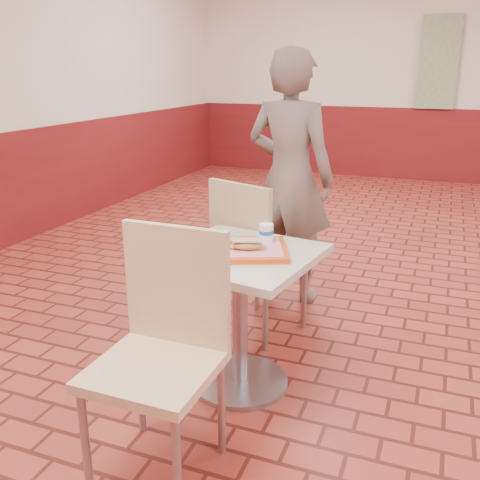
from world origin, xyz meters
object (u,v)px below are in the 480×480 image
(chair_main_front, at_px, (164,341))
(ring_donut, at_px, (227,239))
(serving_tray, at_px, (240,249))
(paper_cup, at_px, (266,233))
(chair_main_back, at_px, (253,251))
(customer, at_px, (290,178))
(long_john_donut, at_px, (246,245))
(main_table, at_px, (240,297))

(chair_main_front, height_order, ring_donut, chair_main_front)
(serving_tray, height_order, paper_cup, paper_cup)
(chair_main_back, bearing_deg, chair_main_front, 112.85)
(paper_cup, bearing_deg, chair_main_back, 117.41)
(chair_main_front, distance_m, serving_tray, 0.64)
(customer, relative_size, long_john_donut, 10.18)
(serving_tray, height_order, ring_donut, ring_donut)
(main_table, relative_size, long_john_donut, 4.32)
(main_table, distance_m, ring_donut, 0.29)
(ring_donut, bearing_deg, paper_cup, 26.24)
(ring_donut, distance_m, paper_cup, 0.19)
(serving_tray, distance_m, long_john_donut, 0.06)
(serving_tray, relative_size, ring_donut, 4.36)
(chair_main_back, xyz_separation_m, customer, (0.03, 0.64, 0.31))
(chair_main_back, height_order, customer, customer)
(chair_main_front, xyz_separation_m, chair_main_back, (-0.04, 1.14, -0.01))
(chair_main_back, bearing_deg, long_john_donut, 127.27)
(customer, distance_m, serving_tray, 1.18)
(chair_main_front, xyz_separation_m, serving_tray, (0.08, 0.61, 0.19))
(main_table, height_order, chair_main_front, chair_main_front)
(main_table, xyz_separation_m, chair_main_back, (-0.12, 0.53, 0.05))
(chair_main_back, distance_m, customer, 0.71)
(serving_tray, height_order, long_john_donut, long_john_donut)
(chair_main_front, bearing_deg, paper_cup, 77.50)
(chair_main_back, bearing_deg, main_table, 123.84)
(chair_main_front, bearing_deg, chair_main_back, 92.80)
(main_table, relative_size, customer, 0.42)
(long_john_donut, bearing_deg, ring_donut, 153.02)
(main_table, xyz_separation_m, paper_cup, (0.09, 0.12, 0.30))
(customer, xyz_separation_m, ring_donut, (0.02, -1.14, -0.08))
(customer, xyz_separation_m, serving_tray, (0.10, -1.17, -0.11))
(chair_main_front, bearing_deg, ring_donut, 90.52)
(ring_donut, bearing_deg, chair_main_back, 95.17)
(serving_tray, distance_m, ring_donut, 0.09)
(main_table, bearing_deg, chair_main_back, 103.20)
(main_table, distance_m, long_john_donut, 0.29)
(chair_main_front, height_order, paper_cup, chair_main_front)
(serving_tray, xyz_separation_m, paper_cup, (0.09, 0.12, 0.06))
(main_table, xyz_separation_m, customer, (-0.10, 1.17, 0.36))
(main_table, bearing_deg, serving_tray, 0.00)
(chair_main_back, height_order, paper_cup, chair_main_back)
(chair_main_back, xyz_separation_m, serving_tray, (0.12, -0.53, 0.20))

